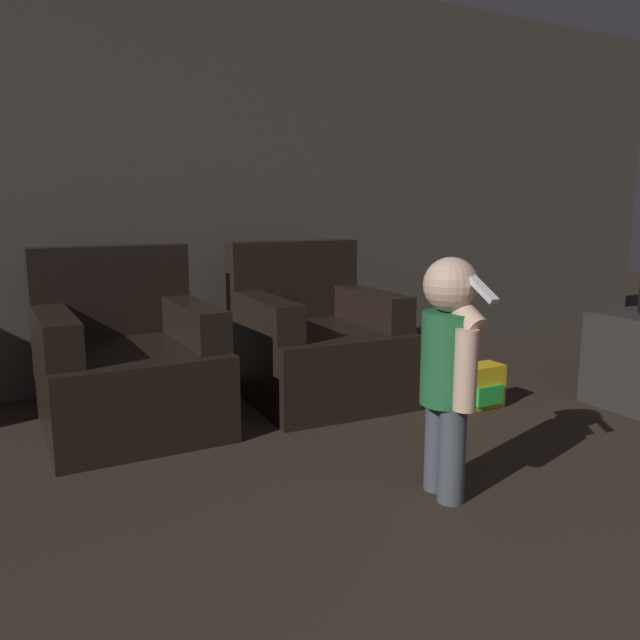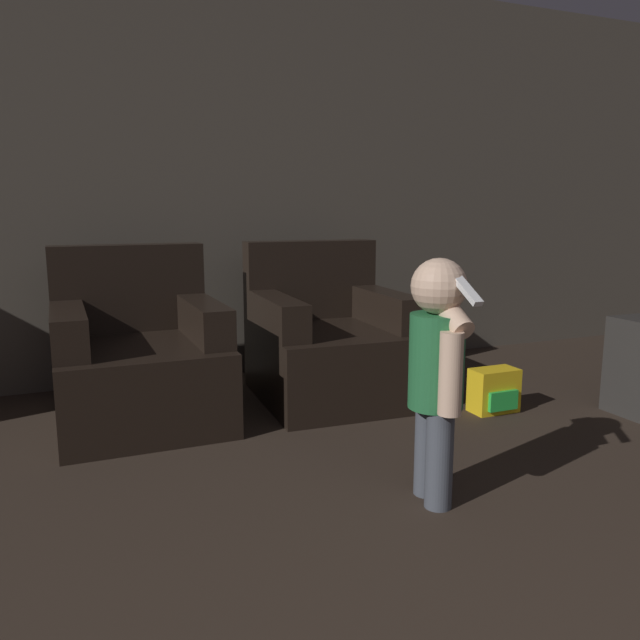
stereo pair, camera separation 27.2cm
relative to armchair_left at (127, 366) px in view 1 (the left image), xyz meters
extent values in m
cube|color=#51493F|center=(0.69, 0.75, 0.99)|extent=(8.40, 0.05, 2.60)
cube|color=black|center=(0.00, -0.06, -0.10)|extent=(0.83, 0.93, 0.42)
cube|color=black|center=(0.00, 0.32, 0.35)|extent=(0.83, 0.17, 0.48)
cube|color=black|center=(-0.33, -0.06, 0.21)|extent=(0.17, 0.76, 0.20)
cube|color=black|center=(0.33, -0.05, 0.21)|extent=(0.17, 0.76, 0.20)
cube|color=black|center=(1.08, -0.06, -0.10)|extent=(0.86, 0.95, 0.42)
cube|color=black|center=(1.10, 0.32, 0.35)|extent=(0.83, 0.20, 0.48)
cube|color=black|center=(0.75, -0.04, 0.21)|extent=(0.19, 0.76, 0.20)
cube|color=black|center=(1.41, -0.07, 0.21)|extent=(0.19, 0.76, 0.20)
cylinder|color=#474C56|center=(0.92, -1.35, -0.13)|extent=(0.10, 0.10, 0.37)
cylinder|color=#474C56|center=(0.90, -1.46, -0.13)|extent=(0.10, 0.10, 0.37)
cylinder|color=#236638|center=(0.91, -1.40, 0.24)|extent=(0.20, 0.20, 0.35)
sphere|color=beige|center=(0.91, -1.40, 0.51)|extent=(0.20, 0.20, 0.20)
cylinder|color=beige|center=(0.89, -1.53, 0.22)|extent=(0.08, 0.08, 0.30)
cylinder|color=beige|center=(0.94, -1.41, 0.44)|extent=(0.08, 0.30, 0.22)
cube|color=white|center=(0.94, -1.53, 0.52)|extent=(0.04, 0.16, 0.10)
cube|color=yellow|center=(1.80, -0.62, -0.19)|extent=(0.26, 0.15, 0.24)
cube|color=green|center=(1.80, -0.70, -0.23)|extent=(0.18, 0.02, 0.11)
camera|label=1|loc=(-0.58, -3.18, 0.79)|focal=35.00mm
camera|label=2|loc=(-0.34, -3.30, 0.79)|focal=35.00mm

